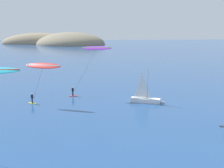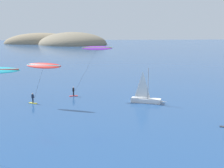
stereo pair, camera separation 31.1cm
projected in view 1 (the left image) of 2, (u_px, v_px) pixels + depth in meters
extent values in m
ellipsoid|color=#7A705B|center=(71.00, 45.00, 216.56)|extent=(52.45, 50.98, 19.10)
ellipsoid|color=#84755B|center=(40.00, 44.00, 228.43)|extent=(60.63, 27.53, 17.58)
cube|color=white|center=(145.00, 100.00, 45.84)|extent=(4.97, 3.11, 0.70)
cone|color=white|center=(160.00, 101.00, 45.18)|extent=(2.25, 1.43, 0.67)
cylinder|color=#B2B2B7|center=(148.00, 83.00, 45.21)|extent=(0.12, 0.12, 5.00)
pyramid|color=white|center=(142.00, 84.00, 45.49)|extent=(1.70, 0.76, 4.25)
cylinder|color=#A5A5AD|center=(142.00, 97.00, 45.89)|extent=(1.70, 0.76, 0.08)
cube|color=red|center=(73.00, 96.00, 50.16)|extent=(1.55, 0.65, 0.08)
cylinder|color=black|center=(73.00, 94.00, 50.08)|extent=(0.22, 0.22, 0.80)
cube|color=black|center=(73.00, 90.00, 49.94)|extent=(0.35, 0.21, 0.60)
sphere|color=beige|center=(73.00, 87.00, 49.86)|extent=(0.22, 0.22, 0.22)
cylinder|color=black|center=(75.00, 90.00, 49.99)|extent=(0.06, 0.55, 0.04)
ellipsoid|color=purple|center=(97.00, 48.00, 48.80)|extent=(5.38, 1.46, 0.78)
cylinder|color=#7ACC42|center=(97.00, 48.00, 48.79)|extent=(5.07, 0.36, 0.16)
cylinder|color=#333338|center=(86.00, 70.00, 49.40)|extent=(4.00, 0.18, 7.40)
cube|color=yellow|center=(32.00, 103.00, 45.20)|extent=(1.49, 1.12, 0.08)
cylinder|color=#192338|center=(32.00, 101.00, 45.11)|extent=(0.22, 0.22, 0.80)
cube|color=#192338|center=(32.00, 96.00, 44.98)|extent=(0.39, 0.32, 0.60)
sphere|color=beige|center=(32.00, 94.00, 44.90)|extent=(0.22, 0.22, 0.22)
cylinder|color=black|center=(34.00, 97.00, 44.90)|extent=(0.25, 0.52, 0.04)
ellipsoid|color=red|center=(43.00, 66.00, 43.36)|extent=(5.98, 3.30, 0.91)
cylinder|color=#23D6DB|center=(43.00, 65.00, 43.35)|extent=(5.35, 2.35, 0.16)
cylinder|color=#333338|center=(39.00, 82.00, 44.14)|extent=(1.82, 0.78, 5.08)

